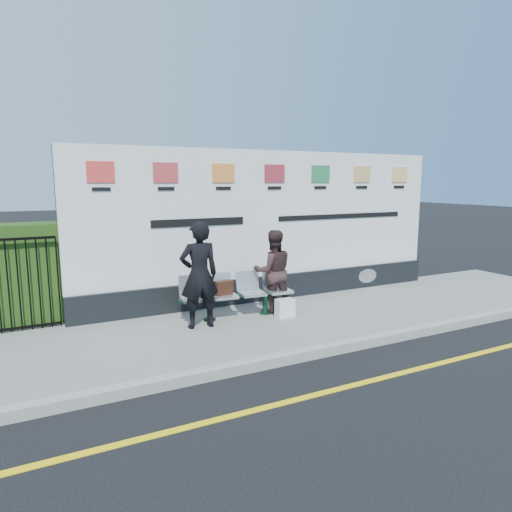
{
  "coord_description": "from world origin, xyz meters",
  "views": [
    {
      "loc": [
        -3.99,
        -4.21,
        2.52
      ],
      "look_at": [
        -0.48,
        2.67,
        1.25
      ],
      "focal_mm": 32.0,
      "sensor_mm": 36.0,
      "label": 1
    }
  ],
  "objects_px": {
    "bench": "(238,305)",
    "woman_right": "(273,271)",
    "woman_left": "(199,275)",
    "billboard": "(272,236)"
  },
  "relations": [
    {
      "from": "billboard",
      "to": "bench",
      "type": "relative_size",
      "value": 3.97
    },
    {
      "from": "bench",
      "to": "woman_right",
      "type": "xyz_separation_m",
      "value": [
        0.72,
        0.01,
        0.55
      ]
    },
    {
      "from": "billboard",
      "to": "bench",
      "type": "xyz_separation_m",
      "value": [
        -1.19,
        -0.89,
        -1.08
      ]
    },
    {
      "from": "billboard",
      "to": "woman_left",
      "type": "relative_size",
      "value": 4.52
    },
    {
      "from": "bench",
      "to": "woman_left",
      "type": "relative_size",
      "value": 1.14
    },
    {
      "from": "woman_right",
      "to": "bench",
      "type": "bearing_deg",
      "value": 14.63
    },
    {
      "from": "billboard",
      "to": "bench",
      "type": "distance_m",
      "value": 1.84
    },
    {
      "from": "billboard",
      "to": "woman_right",
      "type": "distance_m",
      "value": 1.13
    },
    {
      "from": "bench",
      "to": "woman_left",
      "type": "distance_m",
      "value": 1.07
    },
    {
      "from": "bench",
      "to": "woman_right",
      "type": "relative_size",
      "value": 1.32
    }
  ]
}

